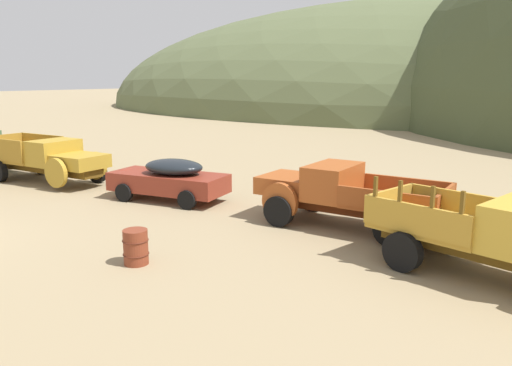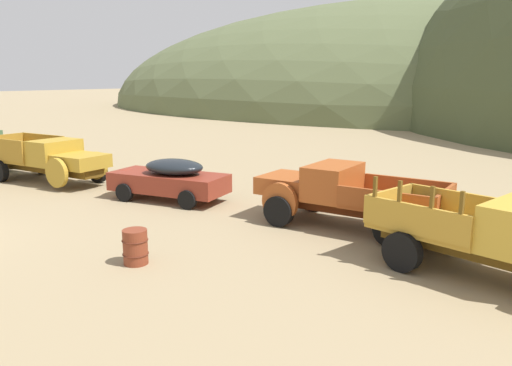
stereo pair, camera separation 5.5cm
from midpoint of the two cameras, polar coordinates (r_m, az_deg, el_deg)
name	(u,v)px [view 1 (the left image)]	position (r m, az deg, el deg)	size (l,w,h in m)	color
hill_distant	(405,107)	(82.44, 16.39, 8.20)	(102.82, 72.74, 31.13)	#56603D
truck_mustard	(52,159)	(23.62, -22.00, 2.47)	(6.36, 2.68, 1.91)	#593D12
car_rust_red	(165,178)	(19.19, -10.25, 0.51)	(4.88, 2.52, 1.57)	maroon
truck_oxide_orange	(335,193)	(15.86, 8.74, -1.16)	(5.82, 2.64, 1.89)	#51220D
oil_drum_spare	(136,247)	(12.86, -13.49, -7.01)	(0.65, 0.65, 0.87)	brown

